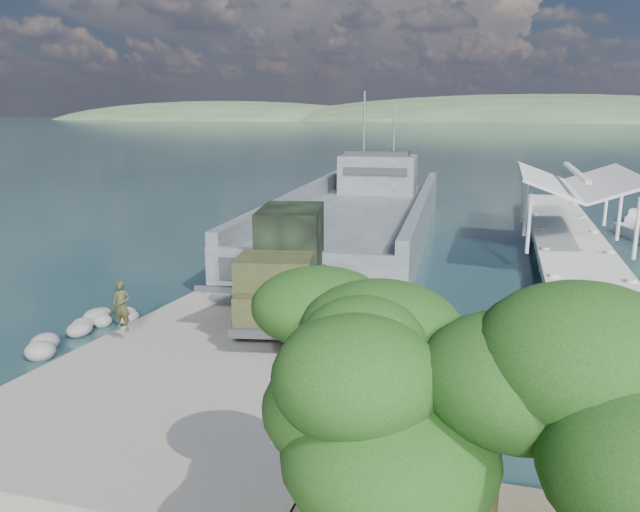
{
  "coord_description": "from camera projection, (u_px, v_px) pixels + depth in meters",
  "views": [
    {
      "loc": [
        8.74,
        -19.18,
        8.6
      ],
      "look_at": [
        1.51,
        6.0,
        2.49
      ],
      "focal_mm": 35.0,
      "sensor_mm": 36.0,
      "label": 1
    }
  ],
  "objects": [
    {
      "name": "landing_craft",
      "position": [
        358.0,
        225.0,
        43.19
      ],
      "size": [
        11.41,
        37.62,
        11.04
      ],
      "rotation": [
        0.0,
        0.0,
        0.06
      ],
      "color": "#40494C",
      "rests_on": "ground"
    },
    {
      "name": "soldier",
      "position": [
        122.0,
        316.0,
        22.33
      ],
      "size": [
        0.73,
        0.53,
        1.86
      ],
      "primitive_type": "imported",
      "rotation": [
        0.0,
        0.0,
        0.13
      ],
      "color": "#1D2E1A",
      "rests_on": "boat_ramp"
    },
    {
      "name": "military_truck",
      "position": [
        286.0,
        264.0,
        25.36
      ],
      "size": [
        4.39,
        9.19,
        4.1
      ],
      "rotation": [
        0.0,
        0.0,
        0.2
      ],
      "color": "black",
      "rests_on": "boat_ramp"
    },
    {
      "name": "sailboat_far",
      "position": [
        640.0,
        218.0,
        49.16
      ],
      "size": [
        3.1,
        5.56,
        6.5
      ],
      "rotation": [
        0.0,
        0.0,
        -0.31
      ],
      "color": "silver",
      "rests_on": "ground"
    },
    {
      "name": "pier",
      "position": [
        572.0,
        235.0,
        35.97
      ],
      "size": [
        6.4,
        44.0,
        6.1
      ],
      "color": "beige",
      "rests_on": "ground"
    },
    {
      "name": "boat_ramp",
      "position": [
        221.0,
        362.0,
        21.27
      ],
      "size": [
        10.0,
        18.0,
        0.5
      ],
      "primitive_type": "cube",
      "color": "gray",
      "rests_on": "ground"
    },
    {
      "name": "shoreline_rocks",
      "position": [
        92.0,
        336.0,
        24.39
      ],
      "size": [
        3.2,
        5.6,
        0.9
      ],
      "primitive_type": null,
      "color": "slate",
      "rests_on": "ground"
    },
    {
      "name": "overhang_tree",
      "position": [
        453.0,
        373.0,
        8.78
      ],
      "size": [
        6.86,
        6.32,
        6.23
      ],
      "color": "#312113",
      "rests_on": "ground"
    },
    {
      "name": "distant_headlands",
      "position": [
        553.0,
        121.0,
        533.0
      ],
      "size": [
        1000.0,
        240.0,
        48.0
      ],
      "primitive_type": null,
      "color": "#304C2F",
      "rests_on": "ground"
    },
    {
      "name": "ground",
      "position": [
        233.0,
        358.0,
        22.26
      ],
      "size": [
        1400.0,
        1400.0,
        0.0
      ],
      "primitive_type": "plane",
      "color": "#19323C",
      "rests_on": "ground"
    }
  ]
}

